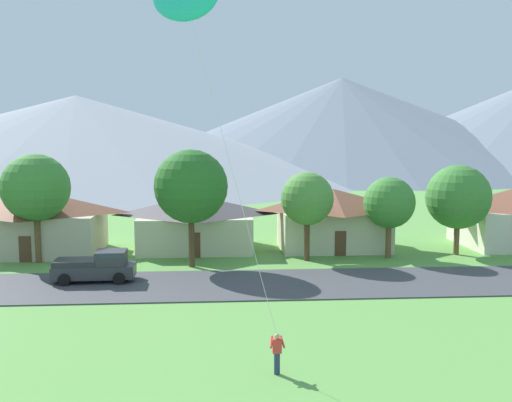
{
  "coord_description": "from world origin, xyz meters",
  "views": [
    {
      "loc": [
        -3.93,
        -8.99,
        9.42
      ],
      "look_at": [
        -1.89,
        20.29,
        6.15
      ],
      "focal_mm": 40.26,
      "sensor_mm": 36.0,
      "label": 1
    }
  ],
  "objects": [
    {
      "name": "road_strip",
      "position": [
        0.0,
        26.92,
        0.04
      ],
      "size": [
        160.0,
        7.64,
        0.08
      ],
      "primitive_type": "cube",
      "color": "#424247",
      "rests_on": "ground"
    },
    {
      "name": "mountain_east_ridge",
      "position": [
        -36.11,
        127.34,
        9.51
      ],
      "size": [
        134.67,
        134.67,
        19.02
      ],
      "primitive_type": "cone",
      "color": "#8E939E",
      "rests_on": "ground"
    },
    {
      "name": "mountain_far_east_ridge",
      "position": [
        32.25,
        156.02,
        13.22
      ],
      "size": [
        132.93,
        132.93,
        26.43
      ],
      "primitive_type": "cone",
      "color": "slate",
      "rests_on": "ground"
    },
    {
      "name": "house_leftmost",
      "position": [
        -5.67,
        39.05,
        2.37
      ],
      "size": [
        10.02,
        7.59,
        4.58
      ],
      "color": "beige",
      "rests_on": "ground"
    },
    {
      "name": "house_left_center",
      "position": [
        -18.39,
        38.21,
        2.64
      ],
      "size": [
        10.64,
        7.43,
        5.11
      ],
      "color": "beige",
      "rests_on": "ground"
    },
    {
      "name": "house_right_center",
      "position": [
        5.91,
        38.59,
        2.64
      ],
      "size": [
        9.57,
        6.8,
        5.09
      ],
      "color": "beige",
      "rests_on": "ground"
    },
    {
      "name": "tree_near_left",
      "position": [
        9.5,
        34.47,
        4.35
      ],
      "size": [
        4.0,
        4.0,
        6.37
      ],
      "color": "brown",
      "rests_on": "ground"
    },
    {
      "name": "tree_left_of_center",
      "position": [
        -5.76,
        32.41,
        5.88
      ],
      "size": [
        5.34,
        5.34,
        8.57
      ],
      "color": "#4C3823",
      "rests_on": "ground"
    },
    {
      "name": "tree_center",
      "position": [
        2.96,
        33.94,
        4.76
      ],
      "size": [
        4.04,
        4.04,
        6.81
      ],
      "color": "#4C3823",
      "rests_on": "ground"
    },
    {
      "name": "tree_near_right",
      "position": [
        15.36,
        35.34,
        4.66
      ],
      "size": [
        5.13,
        5.13,
        7.24
      ],
      "color": "brown",
      "rests_on": "ground"
    },
    {
      "name": "tree_far_right",
      "position": [
        -17.39,
        34.65,
        5.66
      ],
      "size": [
        5.07,
        5.07,
        8.22
      ],
      "color": "brown",
      "rests_on": "ground"
    },
    {
      "name": "pickup_truck_charcoal_west_side",
      "position": [
        -11.76,
        28.28,
        1.06
      ],
      "size": [
        5.25,
        2.43,
        1.99
      ],
      "color": "#333338",
      "rests_on": "road_strip"
    }
  ]
}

